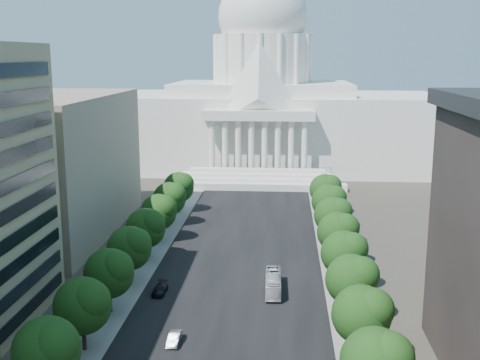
# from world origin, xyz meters

# --- Properties ---
(road_asphalt) EXTENTS (30.00, 260.00, 0.01)m
(road_asphalt) POSITION_xyz_m (0.00, 90.00, 0.00)
(road_asphalt) COLOR black
(road_asphalt) RESTS_ON ground
(sidewalk_left) EXTENTS (8.00, 260.00, 0.02)m
(sidewalk_left) POSITION_xyz_m (-19.00, 90.00, 0.00)
(sidewalk_left) COLOR gray
(sidewalk_left) RESTS_ON ground
(sidewalk_right) EXTENTS (8.00, 260.00, 0.02)m
(sidewalk_right) POSITION_xyz_m (19.00, 90.00, 0.00)
(sidewalk_right) COLOR gray
(sidewalk_right) RESTS_ON ground
(capitol) EXTENTS (120.00, 56.00, 73.00)m
(capitol) POSITION_xyz_m (0.00, 184.89, 20.01)
(capitol) COLOR white
(capitol) RESTS_ON ground
(office_block_left_far) EXTENTS (38.00, 52.00, 30.00)m
(office_block_left_far) POSITION_xyz_m (-48.00, 100.00, 15.00)
(office_block_left_far) COLOR gray
(office_block_left_far) RESTS_ON ground
(tree_l_c) EXTENTS (7.79, 7.60, 9.97)m
(tree_l_c) POSITION_xyz_m (-17.66, 35.81, 6.45)
(tree_l_c) COLOR #33261C
(tree_l_c) RESTS_ON ground
(tree_l_d) EXTENTS (7.79, 7.60, 9.97)m
(tree_l_d) POSITION_xyz_m (-17.66, 47.81, 6.45)
(tree_l_d) COLOR #33261C
(tree_l_d) RESTS_ON ground
(tree_l_e) EXTENTS (7.79, 7.60, 9.97)m
(tree_l_e) POSITION_xyz_m (-17.66, 59.81, 6.45)
(tree_l_e) COLOR #33261C
(tree_l_e) RESTS_ON ground
(tree_l_f) EXTENTS (7.79, 7.60, 9.97)m
(tree_l_f) POSITION_xyz_m (-17.66, 71.81, 6.45)
(tree_l_f) COLOR #33261C
(tree_l_f) RESTS_ON ground
(tree_l_g) EXTENTS (7.79, 7.60, 9.97)m
(tree_l_g) POSITION_xyz_m (-17.66, 83.81, 6.45)
(tree_l_g) COLOR #33261C
(tree_l_g) RESTS_ON ground
(tree_l_h) EXTENTS (7.79, 7.60, 9.97)m
(tree_l_h) POSITION_xyz_m (-17.66, 95.81, 6.45)
(tree_l_h) COLOR #33261C
(tree_l_h) RESTS_ON ground
(tree_l_i) EXTENTS (7.79, 7.60, 9.97)m
(tree_l_i) POSITION_xyz_m (-17.66, 107.81, 6.45)
(tree_l_i) COLOR #33261C
(tree_l_i) RESTS_ON ground
(tree_l_j) EXTENTS (7.79, 7.60, 9.97)m
(tree_l_j) POSITION_xyz_m (-17.66, 119.81, 6.45)
(tree_l_j) COLOR #33261C
(tree_l_j) RESTS_ON ground
(tree_r_d) EXTENTS (7.79, 7.60, 9.97)m
(tree_r_d) POSITION_xyz_m (18.34, 47.81, 6.45)
(tree_r_d) COLOR #33261C
(tree_r_d) RESTS_ON ground
(tree_r_e) EXTENTS (7.79, 7.60, 9.97)m
(tree_r_e) POSITION_xyz_m (18.34, 59.81, 6.45)
(tree_r_e) COLOR #33261C
(tree_r_e) RESTS_ON ground
(tree_r_f) EXTENTS (7.79, 7.60, 9.97)m
(tree_r_f) POSITION_xyz_m (18.34, 71.81, 6.45)
(tree_r_f) COLOR #33261C
(tree_r_f) RESTS_ON ground
(tree_r_g) EXTENTS (7.79, 7.60, 9.97)m
(tree_r_g) POSITION_xyz_m (18.34, 83.81, 6.45)
(tree_r_g) COLOR #33261C
(tree_r_g) RESTS_ON ground
(tree_r_h) EXTENTS (7.79, 7.60, 9.97)m
(tree_r_h) POSITION_xyz_m (18.34, 95.81, 6.45)
(tree_r_h) COLOR #33261C
(tree_r_h) RESTS_ON ground
(tree_r_i) EXTENTS (7.79, 7.60, 9.97)m
(tree_r_i) POSITION_xyz_m (18.34, 107.81, 6.45)
(tree_r_i) COLOR #33261C
(tree_r_i) RESTS_ON ground
(tree_r_j) EXTENTS (7.79, 7.60, 9.97)m
(tree_r_j) POSITION_xyz_m (18.34, 119.81, 6.45)
(tree_r_j) COLOR #33261C
(tree_r_j) RESTS_ON ground
(streetlight_c) EXTENTS (2.61, 0.44, 9.00)m
(streetlight_c) POSITION_xyz_m (19.90, 60.00, 5.82)
(streetlight_c) COLOR gray
(streetlight_c) RESTS_ON ground
(streetlight_d) EXTENTS (2.61, 0.44, 9.00)m
(streetlight_d) POSITION_xyz_m (19.90, 85.00, 5.82)
(streetlight_d) COLOR gray
(streetlight_d) RESTS_ON ground
(streetlight_e) EXTENTS (2.61, 0.44, 9.00)m
(streetlight_e) POSITION_xyz_m (19.90, 110.00, 5.82)
(streetlight_e) COLOR gray
(streetlight_e) RESTS_ON ground
(streetlight_f) EXTENTS (2.61, 0.44, 9.00)m
(streetlight_f) POSITION_xyz_m (19.90, 135.00, 5.82)
(streetlight_f) COLOR gray
(streetlight_f) RESTS_ON ground
(car_silver) EXTENTS (1.60, 4.34, 1.42)m
(car_silver) POSITION_xyz_m (-6.44, 50.58, 0.71)
(car_silver) COLOR #9C9EA3
(car_silver) RESTS_ON ground
(car_dark_b) EXTENTS (2.07, 4.99, 1.44)m
(car_dark_b) POSITION_xyz_m (-11.97, 67.61, 0.72)
(car_dark_b) COLOR black
(car_dark_b) RESTS_ON ground
(city_bus) EXTENTS (2.68, 10.69, 2.97)m
(city_bus) POSITION_xyz_m (6.51, 69.87, 1.48)
(city_bus) COLOR silver
(city_bus) RESTS_ON ground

